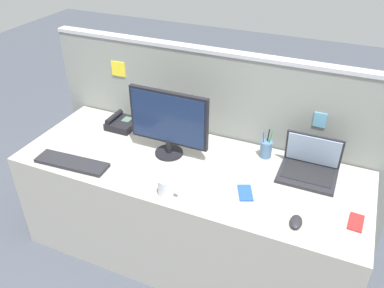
{
  "coord_description": "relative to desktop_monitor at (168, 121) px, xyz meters",
  "views": [
    {
      "loc": [
        0.78,
        -1.74,
        2.07
      ],
      "look_at": [
        0.0,
        0.05,
        0.82
      ],
      "focal_mm": 36.99,
      "sensor_mm": 36.0,
      "label": 1
    }
  ],
  "objects": [
    {
      "name": "coffee_mug",
      "position": [
        0.16,
        -0.36,
        -0.18
      ],
      "size": [
        0.12,
        0.08,
        0.1
      ],
      "color": "white",
      "rests_on": "desk"
    },
    {
      "name": "pen_cup",
      "position": [
        0.55,
        0.2,
        -0.17
      ],
      "size": [
        0.07,
        0.07,
        0.18
      ],
      "color": "#4C7093",
      "rests_on": "desk"
    },
    {
      "name": "desktop_monitor",
      "position": [
        0.0,
        0.0,
        0.0
      ],
      "size": [
        0.5,
        0.17,
        0.42
      ],
      "color": "black",
      "rests_on": "desk"
    },
    {
      "name": "cubicle_divider",
      "position": [
        0.16,
        0.35,
        -0.29
      ],
      "size": [
        2.32,
        0.07,
        1.28
      ],
      "color": "gray",
      "rests_on": "ground_plane"
    },
    {
      "name": "laptop",
      "position": [
        0.82,
        0.13,
        -0.17
      ],
      "size": [
        0.32,
        0.26,
        0.23
      ],
      "color": "#232328",
      "rests_on": "desk"
    },
    {
      "name": "computer_mouse_right_hand",
      "position": [
        0.84,
        -0.31,
        -0.21
      ],
      "size": [
        0.07,
        0.1,
        0.03
      ],
      "primitive_type": "ellipsoid",
      "rotation": [
        0.0,
        0.0,
        0.07
      ],
      "color": "#232328",
      "rests_on": "desk"
    },
    {
      "name": "desk",
      "position": [
        0.16,
        -0.07,
        -0.58
      ],
      "size": [
        2.08,
        0.76,
        0.7
      ],
      "primitive_type": "cube",
      "color": "#ADA89E",
      "rests_on": "ground_plane"
    },
    {
      "name": "ground_plane",
      "position": [
        0.16,
        -0.07,
        -0.93
      ],
      "size": [
        10.0,
        10.0,
        0.0
      ],
      "primitive_type": "plane",
      "color": "#424751"
    },
    {
      "name": "cell_phone_blue_case",
      "position": [
        0.55,
        -0.19,
        -0.22
      ],
      "size": [
        0.12,
        0.15,
        0.01
      ],
      "primitive_type": "cube",
      "rotation": [
        0.0,
        0.0,
        0.41
      ],
      "color": "blue",
      "rests_on": "desk"
    },
    {
      "name": "cell_phone_red_case",
      "position": [
        1.11,
        -0.18,
        -0.22
      ],
      "size": [
        0.07,
        0.13,
        0.01
      ],
      "primitive_type": "cube",
      "rotation": [
        0.0,
        0.0,
        -0.05
      ],
      "color": "#B22323",
      "rests_on": "desk"
    },
    {
      "name": "desk_phone",
      "position": [
        -0.45,
        0.16,
        -0.2
      ],
      "size": [
        0.18,
        0.19,
        0.08
      ],
      "color": "black",
      "rests_on": "desk"
    },
    {
      "name": "keyboard_main",
      "position": [
        -0.48,
        -0.34,
        -0.22
      ],
      "size": [
        0.46,
        0.15,
        0.02
      ],
      "primitive_type": "cube",
      "rotation": [
        0.0,
        0.0,
        0.06
      ],
      "color": "#232328",
      "rests_on": "desk"
    }
  ]
}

